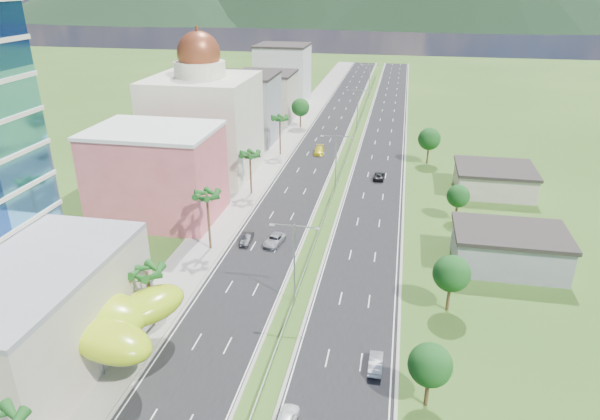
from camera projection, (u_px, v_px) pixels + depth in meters
The scene contains 33 objects.
ground at pixel (277, 352), 59.12m from camera, with size 500.00×500.00×0.00m, color #2D5119.
road_left at pixel (327, 134), 141.40m from camera, with size 11.00×260.00×0.04m, color black.
road_right at pixel (384, 137), 138.80m from camera, with size 11.00×260.00×0.04m, color black.
sidewalk_left at pixel (291, 132), 143.03m from camera, with size 7.00×260.00×0.12m, color gray.
median_guardrail at pixel (347, 153), 123.65m from camera, with size 0.10×216.06×0.76m.
streetlight_median_b at pixel (294, 256), 65.41m from camera, with size 6.04×0.25×11.00m.
streetlight_median_c at pixel (336, 157), 101.41m from camera, with size 6.04×0.25×11.00m.
streetlight_median_d at pixel (358, 106), 141.91m from camera, with size 6.04×0.25×11.00m.
streetlight_median_e at pixel (370, 77), 182.40m from camera, with size 6.04×0.25×11.00m.
lime_canopy at pixel (85, 315), 56.97m from camera, with size 18.00×15.00×7.40m.
pink_shophouse at pixel (157, 175), 89.76m from camera, with size 20.00×15.00×15.00m, color #CB535B.
domed_building at pixel (204, 120), 108.91m from camera, with size 20.00×20.00×28.70m.
midrise_grey at pixel (244, 109), 132.58m from camera, with size 16.00×15.00×16.00m, color gray.
midrise_beige at pixel (266, 97), 152.98m from camera, with size 16.00×15.00×13.00m, color #B4A594.
midrise_white at pixel (283, 75), 172.67m from camera, with size 16.00×15.00×18.00m, color silver.
shed_near at pixel (509, 250), 75.77m from camera, with size 15.00×10.00×5.00m, color gray.
shed_far at pixel (494, 181), 102.54m from camera, with size 14.00×12.00×4.40m, color #B4A594.
palm_tree_b at pixel (147, 274), 60.77m from camera, with size 3.60×3.60×8.10m.
palm_tree_c at pixel (207, 197), 78.19m from camera, with size 3.60×3.60×9.60m.
palm_tree_d at pixel (250, 156), 99.28m from camera, with size 3.60×3.60×8.60m.
palm_tree_e at pixel (280, 120), 121.47m from camera, with size 3.60×3.60×9.40m.
leafy_tree_lfar at pixel (300, 107), 145.06m from camera, with size 4.90×4.90×8.05m.
leafy_tree_ra at pixel (430, 365), 49.94m from camera, with size 4.20×4.20×6.90m.
leafy_tree_rb at pixel (451, 274), 64.56m from camera, with size 4.55×4.55×7.47m.
leafy_tree_rc at pixel (458, 196), 89.56m from camera, with size 3.85×3.85×6.33m.
leafy_tree_rd at pixel (429, 139), 116.76m from camera, with size 4.90×4.90×8.05m.
mountain_ridge at pixel (466, 26), 453.71m from camera, with size 860.00×140.00×90.00m, color black, non-canonical shape.
car_dark_left at pixel (247, 238), 83.11m from camera, with size 1.48×4.25×1.40m, color black.
car_silver_mid_left at pixel (274, 240), 82.63m from camera, with size 2.30×4.98×1.38m, color #96979D.
car_yellow_far_left at pixel (319, 150), 125.20m from camera, with size 2.19×5.38×1.56m, color yellow.
car_white_near_right at pixel (287, 420), 49.08m from camera, with size 1.70×4.22×1.44m, color white.
car_silver_right at pixel (376, 363), 56.37m from camera, with size 1.42×4.07×1.34m, color #B2B3BA.
car_dark_far_right at pixel (379, 176), 109.39m from camera, with size 2.17×4.71×1.31m, color black.
Camera 1 is at (11.58, -46.53, 38.07)m, focal length 32.00 mm.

